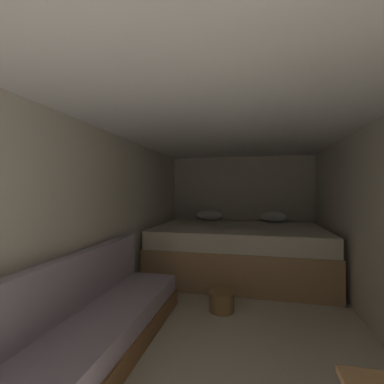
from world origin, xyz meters
TOP-DOWN VIEW (x-y plane):
  - ground_plane at (0.00, 1.96)m, footprint 7.50×7.50m
  - wall_back at (0.00, 4.74)m, footprint 2.78×0.05m
  - wall_left at (-1.36, 1.96)m, footprint 0.05×5.50m
  - ceiling_slab at (0.00, 1.96)m, footprint 2.78×5.50m
  - bed at (0.00, 3.78)m, footprint 2.56×1.80m
  - sofa_left at (-1.04, 1.07)m, footprint 0.66×2.95m
  - wicker_basket at (-0.12, 2.45)m, footprint 0.28×0.28m

SIDE VIEW (x-z plane):
  - ground_plane at x=0.00m, z-range 0.00..0.00m
  - wicker_basket at x=-0.12m, z-range 0.00..0.22m
  - sofa_left at x=-1.04m, z-range -0.15..0.65m
  - bed at x=0.00m, z-range -0.09..0.89m
  - wall_back at x=0.00m, z-range 0.00..2.01m
  - wall_left at x=-1.36m, z-range 0.00..2.01m
  - ceiling_slab at x=0.00m, z-range 2.01..2.06m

